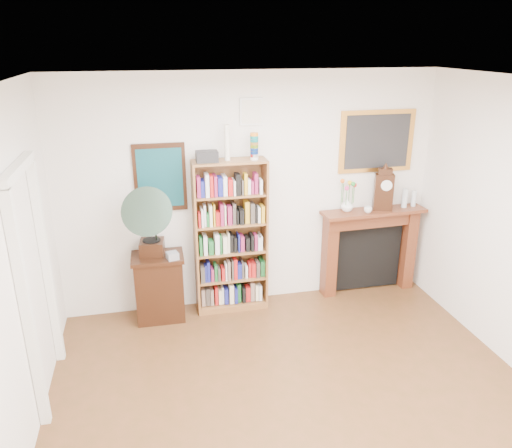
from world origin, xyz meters
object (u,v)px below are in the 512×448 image
(mantel_clock, at_px, (384,190))
(bottle_right, at_px, (414,199))
(side_cabinet, at_px, (160,287))
(fireplace, at_px, (369,243))
(bottle_left, at_px, (405,198))
(flower_vase, at_px, (347,205))
(gramophone, at_px, (150,218))
(cd_stack, at_px, (172,256))
(bookshelf, at_px, (231,229))
(teacup, at_px, (368,210))

(mantel_clock, bearing_deg, bottle_right, 24.86)
(mantel_clock, relative_size, bottle_right, 2.63)
(side_cabinet, distance_m, mantel_clock, 2.94)
(side_cabinet, xyz_separation_m, bottle_right, (3.22, 0.12, 0.82))
(fireplace, xyz_separation_m, bottle_left, (0.42, -0.03, 0.58))
(side_cabinet, relative_size, bottle_left, 3.33)
(fireplace, distance_m, mantel_clock, 0.73)
(flower_vase, bearing_deg, gramophone, -175.11)
(cd_stack, bearing_deg, gramophone, 167.63)
(bookshelf, bearing_deg, fireplace, 2.47)
(bottle_left, bearing_deg, cd_stack, -175.34)
(bottle_left, distance_m, bottle_right, 0.14)
(teacup, xyz_separation_m, bottle_right, (0.67, 0.12, 0.06))
(bookshelf, height_order, teacup, bookshelf)
(mantel_clock, bearing_deg, flower_vase, -166.90)
(bookshelf, distance_m, bottle_right, 2.37)
(bookshelf, relative_size, teacup, 21.60)
(side_cabinet, xyz_separation_m, gramophone, (-0.05, -0.09, 0.89))
(bookshelf, xyz_separation_m, fireplace, (1.81, 0.07, -0.37))
(bottle_right, bearing_deg, fireplace, 178.26)
(gramophone, height_order, mantel_clock, gramophone)
(bookshelf, distance_m, mantel_clock, 1.94)
(bookshelf, distance_m, gramophone, 0.96)
(cd_stack, relative_size, flower_vase, 0.76)
(fireplace, distance_m, bottle_right, 0.79)
(bookshelf, distance_m, bottle_left, 2.24)
(fireplace, xyz_separation_m, gramophone, (-2.72, -0.22, 0.63))
(mantel_clock, relative_size, bottle_left, 2.19)
(bookshelf, relative_size, mantel_clock, 4.04)
(gramophone, distance_m, flower_vase, 2.38)
(flower_vase, relative_size, bottle_right, 0.79)
(side_cabinet, bearing_deg, bottle_right, 3.25)
(cd_stack, bearing_deg, side_cabinet, 140.68)
(fireplace, relative_size, mantel_clock, 2.54)
(fireplace, bearing_deg, cd_stack, -175.96)
(cd_stack, xyz_separation_m, flower_vase, (2.16, 0.25, 0.36))
(fireplace, relative_size, teacup, 13.60)
(teacup, bearing_deg, side_cabinet, -179.96)
(gramophone, relative_size, bottle_right, 4.36)
(teacup, bearing_deg, fireplace, 48.12)
(side_cabinet, distance_m, fireplace, 2.69)
(side_cabinet, height_order, bottle_left, bottle_left)
(side_cabinet, relative_size, gramophone, 0.92)
(side_cabinet, distance_m, teacup, 2.66)
(side_cabinet, height_order, fireplace, fireplace)
(side_cabinet, bearing_deg, fireplace, 4.05)
(bottle_right, bearing_deg, cd_stack, -175.26)
(mantel_clock, bearing_deg, side_cabinet, -159.76)
(side_cabinet, height_order, cd_stack, cd_stack)
(bottle_right, bearing_deg, mantel_clock, -173.93)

